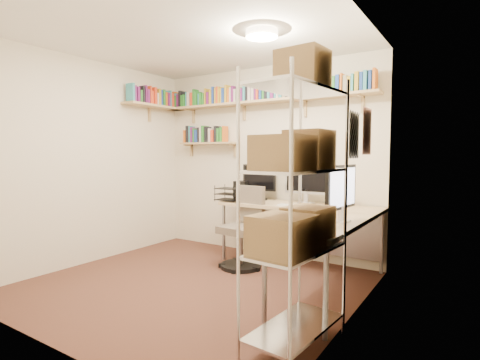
% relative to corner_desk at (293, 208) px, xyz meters
% --- Properties ---
extents(ground, '(3.20, 3.20, 0.00)m').
position_rel_corner_desk_xyz_m(ground, '(-0.70, -0.94, -0.74)').
color(ground, '#43261C').
rests_on(ground, ground).
extents(room_shell, '(3.24, 3.04, 2.52)m').
position_rel_corner_desk_xyz_m(room_shell, '(-0.69, -0.94, 0.81)').
color(room_shell, beige).
rests_on(room_shell, ground).
extents(wall_shelves, '(3.12, 1.09, 0.80)m').
position_rel_corner_desk_xyz_m(wall_shelves, '(-1.11, 0.36, 1.29)').
color(wall_shelves, tan).
rests_on(wall_shelves, ground).
extents(corner_desk, '(1.99, 1.90, 1.29)m').
position_rel_corner_desk_xyz_m(corner_desk, '(0.00, 0.00, 0.00)').
color(corner_desk, '#D8B08C').
rests_on(corner_desk, ground).
extents(office_chair, '(0.50, 0.51, 0.96)m').
position_rel_corner_desk_xyz_m(office_chair, '(-0.58, -0.13, -0.33)').
color(office_chair, black).
rests_on(office_chair, ground).
extents(wire_rack, '(0.47, 0.84, 2.04)m').
position_rel_corner_desk_xyz_m(wire_rack, '(0.72, -1.52, 0.43)').
color(wire_rack, silver).
rests_on(wire_rack, ground).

